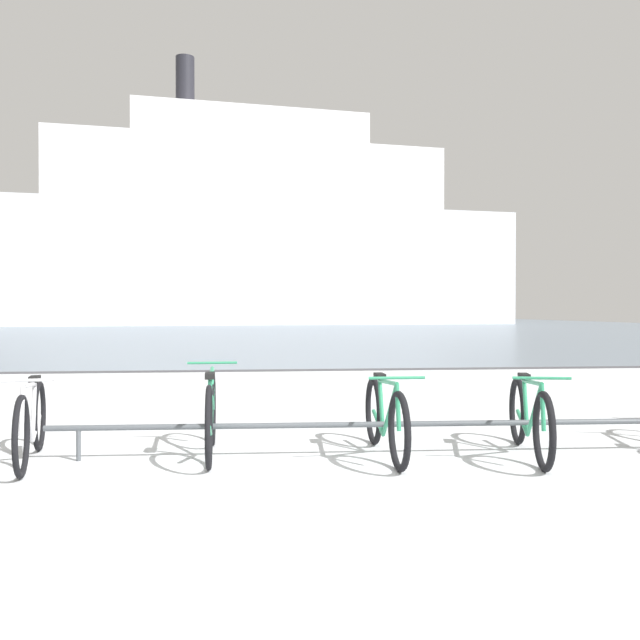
% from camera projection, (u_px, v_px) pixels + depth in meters
% --- Properties ---
extents(ground, '(80.00, 132.00, 0.08)m').
position_uv_depth(ground, '(251.00, 326.00, 57.80)').
color(ground, silver).
extents(bike_rack, '(5.73, 0.24, 0.31)m').
position_uv_depth(bike_rack, '(379.00, 425.00, 5.84)').
color(bike_rack, '#4C5156').
rests_on(bike_rack, ground).
extents(bicycle_0, '(0.47, 1.65, 0.75)m').
position_uv_depth(bicycle_0, '(31.00, 423.00, 5.57)').
color(bicycle_0, black).
rests_on(bicycle_0, ground).
extents(bicycle_1, '(0.46, 1.64, 0.80)m').
position_uv_depth(bicycle_1, '(211.00, 415.00, 5.83)').
color(bicycle_1, black).
rests_on(bicycle_1, ground).
extents(bicycle_2, '(0.46, 1.72, 0.75)m').
position_uv_depth(bicycle_2, '(385.00, 418.00, 5.82)').
color(bicycle_2, black).
rests_on(bicycle_2, ground).
extents(bicycle_3, '(0.53, 1.70, 0.75)m').
position_uv_depth(bicycle_3, '(530.00, 418.00, 5.82)').
color(bicycle_3, black).
rests_on(bicycle_3, ground).
extents(ferry_ship, '(47.34, 15.67, 23.91)m').
position_uv_depth(ferry_ship, '(259.00, 237.00, 61.22)').
color(ferry_ship, silver).
rests_on(ferry_ship, ground).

